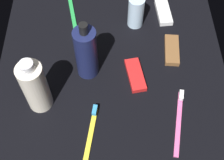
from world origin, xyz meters
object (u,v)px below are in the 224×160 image
at_px(toothbrush_pink, 179,118).
at_px(snack_bar_red, 135,75).
at_px(snack_bar_brown, 172,50).
at_px(lotion_bottle, 86,53).
at_px(bodywash_bottle, 35,87).
at_px(deodorant_stick, 136,12).
at_px(toothbrush_yellow, 90,135).
at_px(toothbrush_green, 74,20).
at_px(snack_bar_white, 163,12).

height_order(toothbrush_pink, snack_bar_red, toothbrush_pink).
relative_size(toothbrush_pink, snack_bar_brown, 1.72).
distance_m(lotion_bottle, bodywash_bottle, 0.16).
distance_m(deodorant_stick, toothbrush_yellow, 0.39).
bearing_deg(toothbrush_green, toothbrush_yellow, 8.95).
bearing_deg(lotion_bottle, snack_bar_brown, 104.73).
relative_size(deodorant_stick, toothbrush_pink, 0.56).
bearing_deg(lotion_bottle, snack_bar_white, 132.65).
xyz_separation_m(bodywash_bottle, snack_bar_brown, (-0.16, 0.36, -0.07)).
height_order(snack_bar_brown, snack_bar_red, same).
distance_m(lotion_bottle, deodorant_stick, 0.23).
height_order(bodywash_bottle, snack_bar_white, bodywash_bottle).
xyz_separation_m(lotion_bottle, bodywash_bottle, (0.10, -0.12, -0.00)).
relative_size(snack_bar_brown, snack_bar_red, 1.00).
bearing_deg(lotion_bottle, bodywash_bottle, -50.67).
height_order(deodorant_stick, snack_bar_red, deodorant_stick).
height_order(toothbrush_green, toothbrush_pink, same).
bearing_deg(toothbrush_pink, snack_bar_brown, 178.14).
distance_m(snack_bar_brown, snack_bar_red, 0.14).
relative_size(toothbrush_pink, snack_bar_white, 1.72).
xyz_separation_m(deodorant_stick, toothbrush_pink, (0.33, 0.09, -0.04)).
xyz_separation_m(bodywash_bottle, toothbrush_yellow, (0.10, 0.13, -0.07)).
bearing_deg(lotion_bottle, snack_bar_red, 80.59).
relative_size(toothbrush_green, snack_bar_brown, 1.72).
relative_size(bodywash_bottle, snack_bar_red, 1.71).
bearing_deg(snack_bar_white, snack_bar_brown, -1.67).
distance_m(deodorant_stick, snack_bar_white, 0.11).
distance_m(snack_bar_white, snack_bar_red, 0.26).
xyz_separation_m(toothbrush_yellow, toothbrush_green, (-0.38, -0.06, 0.00)).
relative_size(toothbrush_yellow, toothbrush_green, 1.00).
bearing_deg(bodywash_bottle, toothbrush_yellow, 54.06).
xyz_separation_m(bodywash_bottle, snack_bar_red, (-0.08, 0.25, -0.07)).
bearing_deg(toothbrush_pink, toothbrush_green, -140.02).
distance_m(lotion_bottle, snack_bar_red, 0.15).
bearing_deg(toothbrush_yellow, snack_bar_brown, 138.14).
xyz_separation_m(toothbrush_yellow, toothbrush_pink, (-0.04, 0.22, 0.00)).
relative_size(snack_bar_white, snack_bar_red, 1.00).
bearing_deg(toothbrush_green, toothbrush_pink, 39.98).
bearing_deg(snack_bar_brown, deodorant_stick, -132.61).
relative_size(bodywash_bottle, toothbrush_green, 0.99).
relative_size(lotion_bottle, toothbrush_pink, 1.06).
xyz_separation_m(lotion_bottle, deodorant_stick, (-0.17, 0.14, -0.03)).
bearing_deg(snack_bar_white, deodorant_stick, -71.33).
distance_m(lotion_bottle, toothbrush_yellow, 0.21).
xyz_separation_m(toothbrush_pink, snack_bar_white, (-0.37, -0.00, 0.00)).
distance_m(toothbrush_green, snack_bar_white, 0.28).
xyz_separation_m(bodywash_bottle, deodorant_stick, (-0.27, 0.26, -0.03)).
height_order(lotion_bottle, snack_bar_red, lotion_bottle).
bearing_deg(toothbrush_yellow, snack_bar_red, 145.14).
bearing_deg(snack_bar_white, bodywash_bottle, -53.29).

